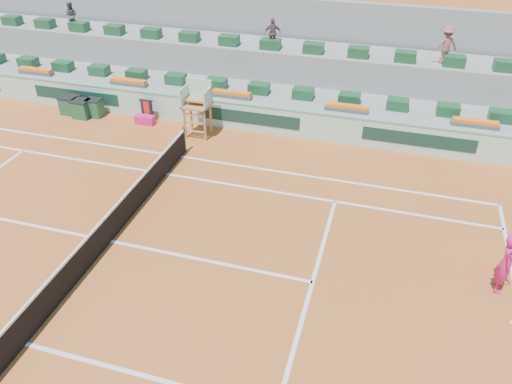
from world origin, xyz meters
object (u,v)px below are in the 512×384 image
at_px(umpire_chair, 197,101).
at_px(tennis_player, 506,263).
at_px(drink_cooler_a, 95,108).
at_px(player_bag, 145,120).

distance_m(umpire_chair, tennis_player, 13.01).
bearing_deg(tennis_player, umpire_chair, 151.10).
distance_m(umpire_chair, drink_cooler_a, 5.37).
bearing_deg(tennis_player, drink_cooler_a, 158.33).
relative_size(player_bag, umpire_chair, 0.36).
relative_size(player_bag, drink_cooler_a, 1.04).
height_order(drink_cooler_a, tennis_player, tennis_player).
bearing_deg(umpire_chair, drink_cooler_a, 176.47).
bearing_deg(player_bag, tennis_player, -24.90).
distance_m(player_bag, drink_cooler_a, 2.54).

